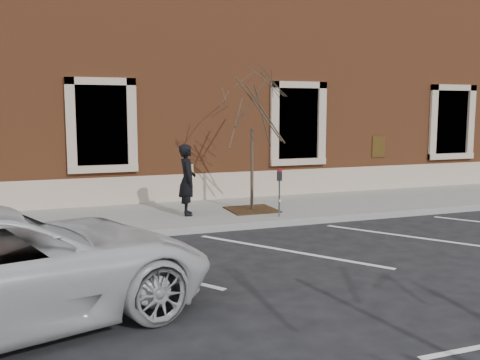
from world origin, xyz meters
name	(u,v)px	position (x,y,z in m)	size (l,w,h in m)	color
ground	(249,228)	(0.00, 0.00, 0.00)	(120.00, 120.00, 0.00)	#28282B
sidewalk_near	(225,212)	(0.00, 1.75, 0.07)	(40.00, 3.50, 0.15)	gray
curb_near	(249,226)	(0.00, -0.05, 0.07)	(40.00, 0.12, 0.15)	#9E9E99
parking_stripes	(288,251)	(0.00, -2.20, 0.00)	(28.00, 4.40, 0.01)	silver
building_civic	(173,78)	(0.00, 7.74, 4.00)	(40.00, 8.62, 8.00)	brown
man	(187,180)	(-1.14, 1.41, 1.06)	(0.66, 0.43, 1.81)	black
parking_meter	(279,184)	(0.98, 0.40, 0.98)	(0.11, 0.08, 1.20)	#595B60
tree_grate	(252,210)	(0.65, 1.44, 0.17)	(1.24, 1.24, 0.03)	#432C15
sapling	(252,106)	(0.65, 1.44, 2.92)	(2.38, 2.38, 3.96)	#4D3C2E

